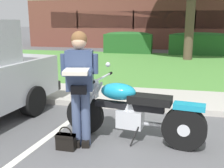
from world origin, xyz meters
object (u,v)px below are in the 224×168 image
at_px(rider_person, 80,81).
at_px(handbag, 66,140).
at_px(hedge_center_left, 200,43).
at_px(brick_building, 191,21).
at_px(hedge_left, 128,42).
at_px(motorcycle, 137,112).

bearing_deg(rider_person, handbag, -132.78).
height_order(hedge_center_left, brick_building, brick_building).
relative_size(hedge_left, brick_building, 0.12).
distance_m(motorcycle, handbag, 1.15).
bearing_deg(handbag, hedge_left, 95.14).
height_order(rider_person, hedge_left, rider_person).
xyz_separation_m(motorcycle, hedge_center_left, (1.84, 11.10, 0.17)).
height_order(rider_person, brick_building, brick_building).
bearing_deg(motorcycle, brick_building, 84.59).
bearing_deg(hedge_center_left, brick_building, 91.07).
distance_m(hedge_left, brick_building, 7.98).
xyz_separation_m(hedge_center_left, brick_building, (-0.13, 6.96, 1.17)).
bearing_deg(rider_person, hedge_left, 96.09).
xyz_separation_m(hedge_left, hedge_center_left, (3.86, 0.00, -0.00)).
bearing_deg(hedge_center_left, hedge_left, 180.00).
distance_m(handbag, brick_building, 18.85).
height_order(motorcycle, handbag, motorcycle).
bearing_deg(brick_building, handbag, -98.21).
bearing_deg(motorcycle, hedge_left, 100.29).
relative_size(rider_person, hedge_center_left, 0.53).
distance_m(rider_person, hedge_center_left, 11.74).
bearing_deg(handbag, motorcycle, 27.97).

